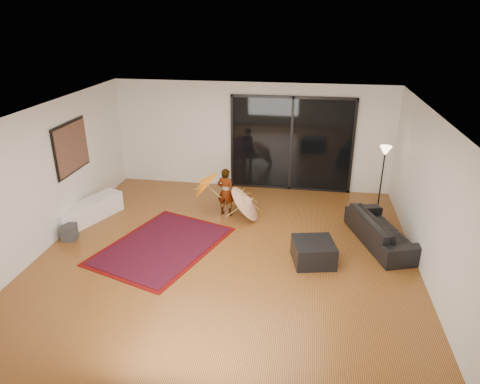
% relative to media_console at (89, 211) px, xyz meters
% --- Properties ---
extents(floor, '(7.00, 7.00, 0.00)m').
position_rel_media_console_xyz_m(floor, '(3.25, -0.93, -0.23)').
color(floor, '#99612A').
rests_on(floor, ground).
extents(ceiling, '(7.00, 7.00, 0.00)m').
position_rel_media_console_xyz_m(ceiling, '(3.25, -0.93, 2.47)').
color(ceiling, white).
rests_on(ceiling, wall_back).
extents(wall_back, '(7.00, 0.00, 7.00)m').
position_rel_media_console_xyz_m(wall_back, '(3.25, 2.57, 1.12)').
color(wall_back, silver).
rests_on(wall_back, floor).
extents(wall_front, '(7.00, 0.00, 7.00)m').
position_rel_media_console_xyz_m(wall_front, '(3.25, -4.43, 1.12)').
color(wall_front, silver).
rests_on(wall_front, floor).
extents(wall_left, '(0.00, 7.00, 7.00)m').
position_rel_media_console_xyz_m(wall_left, '(-0.25, -0.93, 1.12)').
color(wall_left, silver).
rests_on(wall_left, floor).
extents(wall_right, '(0.00, 7.00, 7.00)m').
position_rel_media_console_xyz_m(wall_right, '(6.75, -0.93, 1.12)').
color(wall_right, silver).
rests_on(wall_right, floor).
extents(sliding_door, '(3.06, 0.07, 2.40)m').
position_rel_media_console_xyz_m(sliding_door, '(4.25, 2.54, 0.97)').
color(sliding_door, black).
rests_on(sliding_door, wall_back).
extents(painting, '(0.04, 1.28, 1.08)m').
position_rel_media_console_xyz_m(painting, '(-0.21, 0.07, 1.42)').
color(painting, black).
rests_on(painting, wall_left).
extents(media_console, '(1.00, 1.68, 0.46)m').
position_rel_media_console_xyz_m(media_console, '(0.00, 0.00, 0.00)').
color(media_console, white).
rests_on(media_console, floor).
extents(speaker, '(0.34, 0.34, 0.32)m').
position_rel_media_console_xyz_m(speaker, '(0.00, -0.85, -0.07)').
color(speaker, '#424244').
rests_on(speaker, floor).
extents(persian_rug, '(2.63, 3.09, 0.02)m').
position_rel_media_console_xyz_m(persian_rug, '(1.94, -0.82, -0.22)').
color(persian_rug, '#5D0808').
rests_on(persian_rug, floor).
extents(sofa, '(1.34, 2.10, 0.57)m').
position_rel_media_console_xyz_m(sofa, '(6.20, -0.01, 0.06)').
color(sofa, black).
rests_on(sofa, floor).
extents(ottoman, '(0.86, 0.86, 0.41)m').
position_rel_media_console_xyz_m(ottoman, '(4.87, -0.93, -0.02)').
color(ottoman, black).
rests_on(ottoman, floor).
extents(floor_lamp, '(0.26, 0.26, 1.54)m').
position_rel_media_console_xyz_m(floor_lamp, '(6.35, 1.56, 0.99)').
color(floor_lamp, black).
rests_on(floor_lamp, floor).
extents(child, '(0.44, 0.33, 1.10)m').
position_rel_media_console_xyz_m(child, '(2.91, 0.79, 0.32)').
color(child, '#999999').
rests_on(child, floor).
extents(parasol_orange, '(0.62, 0.75, 0.85)m').
position_rel_media_console_xyz_m(parasol_orange, '(2.36, 0.74, 0.51)').
color(parasol_orange, orange).
rests_on(parasol_orange, child).
extents(parasol_white, '(0.71, 0.88, 0.96)m').
position_rel_media_console_xyz_m(parasol_white, '(3.51, 0.64, 0.28)').
color(parasol_white, white).
rests_on(parasol_white, floor).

